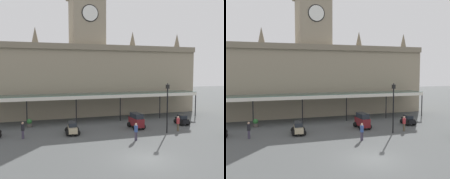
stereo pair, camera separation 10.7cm
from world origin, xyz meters
The scene contains 11 objects.
ground_plane centered at (0.00, 0.00, 0.00)m, with size 140.00×140.00×0.00m, color #474A4A.
station_building centered at (0.00, 21.38, 5.94)m, with size 33.68×7.20×18.63m.
entrance_canopy centered at (0.00, 15.56, 3.44)m, with size 29.55×3.26×3.58m.
car_beige_estate centered at (-4.23, 9.25, 0.56)m, with size 1.65×2.31×1.27m.
car_black_sedan centered at (9.47, 9.80, 0.50)m, with size 1.66×2.13×1.19m.
car_maroon_van centered at (3.25, 9.63, 0.81)m, with size 1.63×2.42×1.77m.
pedestrian_crossing_forecourt centered at (1.22, 5.02, 0.91)m, with size 0.34×0.34×1.67m.
pedestrian_beside_cars centered at (-9.14, 8.96, 0.91)m, with size 0.34×0.38×1.67m.
pedestrian_near_entrance centered at (7.15, 7.05, 0.91)m, with size 0.34×0.37×1.67m.
victorian_lamppost centered at (5.56, 6.70, 3.29)m, with size 0.30×0.30×5.35m.
planter_by_canopy centered at (-8.57, 14.14, 0.49)m, with size 0.60×0.60×0.96m.
Camera 2 is at (-8.09, -16.77, 6.75)m, focal length 40.16 mm.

